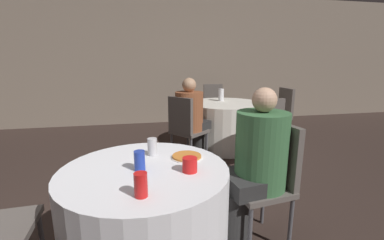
% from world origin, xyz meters
% --- Properties ---
extents(wall_back, '(16.00, 0.06, 2.80)m').
position_xyz_m(wall_back, '(0.00, 4.23, 1.40)').
color(wall_back, gray).
rests_on(wall_back, ground_plane).
extents(table_near, '(1.04, 1.04, 0.72)m').
position_xyz_m(table_near, '(0.21, -0.08, 0.36)').
color(table_near, silver).
rests_on(table_near, ground_plane).
extents(table_far, '(1.21, 1.21, 0.72)m').
position_xyz_m(table_far, '(1.55, 2.30, 0.36)').
color(table_far, white).
rests_on(table_far, ground_plane).
extents(chair_near_east, '(0.45, 0.45, 0.93)m').
position_xyz_m(chair_near_east, '(1.14, 0.05, 0.55)').
color(chair_near_east, '#59514C').
rests_on(chair_near_east, ground_plane).
extents(chair_far_southwest, '(0.56, 0.56, 0.93)m').
position_xyz_m(chair_far_southwest, '(0.77, 1.65, 0.55)').
color(chair_far_southwest, '#59514C').
rests_on(chair_far_southwest, ground_plane).
extents(chair_far_east, '(0.43, 0.42, 0.93)m').
position_xyz_m(chair_far_east, '(2.57, 2.35, 0.55)').
color(chair_far_east, '#59514C').
rests_on(chair_far_east, ground_plane).
extents(chair_far_north, '(0.44, 0.44, 0.93)m').
position_xyz_m(chair_far_north, '(1.65, 3.31, 0.55)').
color(chair_far_north, '#59514C').
rests_on(chair_far_north, ground_plane).
extents(chair_far_south, '(0.46, 0.47, 0.93)m').
position_xyz_m(chair_far_south, '(1.73, 1.29, 0.55)').
color(chair_far_south, '#59514C').
rests_on(chair_far_south, ground_plane).
extents(person_green_jacket, '(0.52, 0.40, 1.19)m').
position_xyz_m(person_green_jacket, '(0.98, 0.03, 0.62)').
color(person_green_jacket, '#282828').
rests_on(person_green_jacket, ground_plane).
extents(person_floral_shirt, '(0.51, 0.49, 1.16)m').
position_xyz_m(person_floral_shirt, '(0.89, 1.75, 0.60)').
color(person_floral_shirt, '#282828').
rests_on(person_floral_shirt, ground_plane).
extents(pizza_plate_near, '(0.21, 0.21, 0.02)m').
position_xyz_m(pizza_plate_near, '(0.50, 0.05, 0.73)').
color(pizza_plate_near, white).
rests_on(pizza_plate_near, table_near).
extents(soda_can_blue, '(0.07, 0.07, 0.12)m').
position_xyz_m(soda_can_blue, '(0.18, -0.10, 0.78)').
color(soda_can_blue, '#1E38A5').
rests_on(soda_can_blue, table_near).
extents(soda_can_silver, '(0.07, 0.07, 0.12)m').
position_xyz_m(soda_can_silver, '(0.27, 0.14, 0.78)').
color(soda_can_silver, silver).
rests_on(soda_can_silver, table_near).
extents(soda_can_red, '(0.07, 0.07, 0.12)m').
position_xyz_m(soda_can_red, '(0.19, -0.42, 0.78)').
color(soda_can_red, red).
rests_on(soda_can_red, table_near).
extents(cup_near, '(0.09, 0.09, 0.09)m').
position_xyz_m(cup_near, '(0.48, -0.18, 0.76)').
color(cup_near, red).
rests_on(cup_near, table_near).
extents(bottle_far, '(0.09, 0.09, 0.20)m').
position_xyz_m(bottle_far, '(1.54, 2.51, 0.82)').
color(bottle_far, white).
rests_on(bottle_far, table_far).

